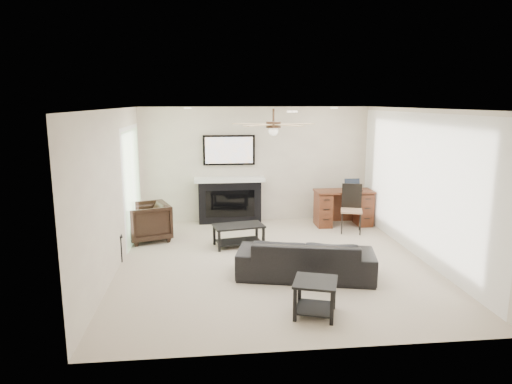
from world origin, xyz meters
TOP-DOWN VIEW (x-y plane):
  - room_shell at (0.19, 0.08)m, footprint 5.50×5.54m
  - sofa at (0.39, -0.70)m, footprint 2.16×1.24m
  - armchair at (-2.21, 1.45)m, footprint 1.00×0.99m
  - coffee_table at (-0.51, 0.90)m, footprint 0.98×0.66m
  - end_table_near at (0.24, -1.95)m, footprint 0.66×0.66m
  - end_table_left at (-2.76, 0.40)m, footprint 0.61×0.61m
  - fireplace_unit at (-0.58, 2.58)m, footprint 1.52×0.34m
  - desk at (1.81, 2.10)m, footprint 1.22×0.56m
  - desk_chair at (1.81, 1.55)m, footprint 0.53×0.54m
  - laptop at (2.01, 2.08)m, footprint 0.33×0.24m

SIDE VIEW (x-z plane):
  - coffee_table at x=-0.51m, z-range 0.00..0.40m
  - end_table_near at x=0.24m, z-range 0.00..0.45m
  - end_table_left at x=-2.76m, z-range 0.00..0.45m
  - sofa at x=0.39m, z-range 0.00..0.59m
  - armchair at x=-2.21m, z-range 0.00..0.72m
  - desk at x=1.81m, z-range 0.00..0.76m
  - desk_chair at x=1.81m, z-range 0.00..0.97m
  - laptop at x=2.01m, z-range 0.76..0.99m
  - fireplace_unit at x=-0.58m, z-range 0.00..1.91m
  - room_shell at x=0.19m, z-range 0.42..2.94m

